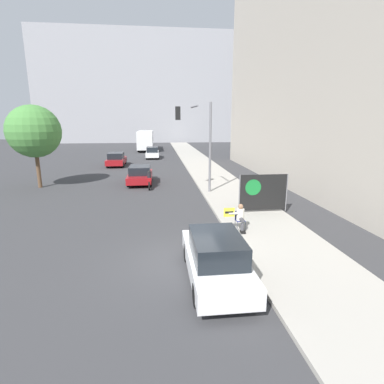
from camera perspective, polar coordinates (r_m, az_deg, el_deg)
name	(u,v)px	position (r m, az deg, el deg)	size (l,w,h in m)	color
ground_plane	(183,263)	(10.82, -1.79, -13.38)	(160.00, 160.00, 0.00)	#38383A
sidewalk_curb	(215,179)	(25.55, 4.46, 2.45)	(3.75, 90.00, 0.14)	#A8A399
building_backdrop_far	(151,90)	(77.82, -7.83, 18.76)	(52.00, 12.00, 24.86)	#99999E
building_backdrop_right	(352,55)	(26.95, 28.12, 22.00)	(10.00, 32.00, 19.23)	#BCB2A3
seated_protester	(240,217)	(13.42, 9.17, -4.64)	(0.97, 0.77, 1.18)	#474C56
jogger_on_sidewalk	(247,192)	(16.84, 10.41, -0.01)	(0.34, 0.34, 1.77)	#756651
protest_banner	(263,192)	(16.24, 13.36, -0.06)	(2.64, 0.06, 2.02)	slate
traffic_light_pole	(199,133)	(20.05, 1.29, 11.09)	(2.39, 2.16, 5.95)	slate
parked_car_curbside	(216,258)	(9.49, 4.58, -12.36)	(1.71, 4.36, 1.52)	white
car_on_road_nearest	(140,175)	(24.34, -9.87, 3.30)	(1.87, 4.45, 1.42)	maroon
car_on_road_midblock	(116,159)	(34.64, -14.22, 6.06)	(1.84, 4.44, 1.49)	maroon
car_on_road_distant	(152,153)	(41.15, -7.55, 7.45)	(1.71, 4.40, 1.53)	white
city_bus_on_road	(146,139)	(52.73, -8.83, 9.89)	(2.48, 10.21, 3.26)	silver
motorcycle_on_road	(149,181)	(22.54, -8.12, 2.16)	(0.28, 2.25, 1.32)	maroon
street_tree_near_curb	(34,132)	(24.87, -27.90, 10.14)	(3.78, 3.78, 6.04)	brown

